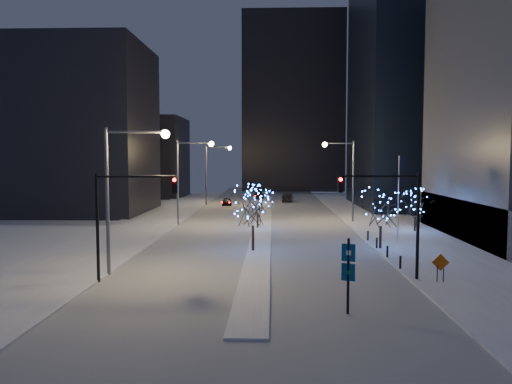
{
  "coord_description": "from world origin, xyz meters",
  "views": [
    {
      "loc": [
        1.13,
        -31.13,
        8.02
      ],
      "look_at": [
        -0.29,
        12.01,
        5.0
      ],
      "focal_mm": 35.0,
      "sensor_mm": 36.0,
      "label": 1
    }
  ],
  "objects_px": {
    "traffic_signal_west": "(121,209)",
    "holiday_tree_median_far": "(258,201)",
    "street_lamp_w_mid": "(187,170)",
    "street_lamp_w_far": "(212,166)",
    "street_lamp_east": "(346,170)",
    "holiday_tree_median_near": "(253,208)",
    "holiday_tree_plaza_near": "(381,209)",
    "traffic_signal_east": "(394,208)",
    "holiday_tree_plaza_far": "(415,204)",
    "wayfinding_sign": "(348,268)",
    "car_near": "(227,202)",
    "street_lamp_w_near": "(123,180)",
    "car_far": "(259,195)",
    "car_mid": "(288,198)",
    "construction_sign": "(440,265)"
  },
  "relations": [
    {
      "from": "holiday_tree_median_far",
      "to": "car_mid",
      "type": "bearing_deg",
      "value": 82.68
    },
    {
      "from": "car_near",
      "to": "holiday_tree_plaza_near",
      "type": "distance_m",
      "value": 42.73
    },
    {
      "from": "street_lamp_w_mid",
      "to": "traffic_signal_west",
      "type": "distance_m",
      "value": 27.06
    },
    {
      "from": "wayfinding_sign",
      "to": "construction_sign",
      "type": "height_order",
      "value": "wayfinding_sign"
    },
    {
      "from": "traffic_signal_east",
      "to": "wayfinding_sign",
      "type": "xyz_separation_m",
      "value": [
        -3.94,
        -7.0,
        -2.36
      ]
    },
    {
      "from": "street_lamp_w_near",
      "to": "street_lamp_w_far",
      "type": "distance_m",
      "value": 50.0
    },
    {
      "from": "street_lamp_w_far",
      "to": "street_lamp_w_mid",
      "type": "bearing_deg",
      "value": -90.0
    },
    {
      "from": "street_lamp_east",
      "to": "street_lamp_w_far",
      "type": "bearing_deg",
      "value": 130.85
    },
    {
      "from": "street_lamp_w_far",
      "to": "holiday_tree_median_near",
      "type": "distance_m",
      "value": 42.36
    },
    {
      "from": "car_mid",
      "to": "holiday_tree_median_near",
      "type": "height_order",
      "value": "holiday_tree_median_near"
    },
    {
      "from": "holiday_tree_median_near",
      "to": "wayfinding_sign",
      "type": "height_order",
      "value": "holiday_tree_median_near"
    },
    {
      "from": "street_lamp_w_near",
      "to": "street_lamp_w_mid",
      "type": "xyz_separation_m",
      "value": [
        0.0,
        25.0,
        0.0
      ]
    },
    {
      "from": "street_lamp_w_mid",
      "to": "holiday_tree_median_far",
      "type": "xyz_separation_m",
      "value": [
        8.44,
        -2.94,
        -3.31
      ]
    },
    {
      "from": "traffic_signal_east",
      "to": "holiday_tree_median_far",
      "type": "xyz_separation_m",
      "value": [
        -9.44,
        23.07,
        -1.57
      ]
    },
    {
      "from": "street_lamp_w_far",
      "to": "car_mid",
      "type": "bearing_deg",
      "value": 25.57
    },
    {
      "from": "street_lamp_w_near",
      "to": "holiday_tree_plaza_near",
      "type": "relative_size",
      "value": 1.92
    },
    {
      "from": "street_lamp_east",
      "to": "holiday_tree_plaza_near",
      "type": "distance_m",
      "value": 18.27
    },
    {
      "from": "street_lamp_w_near",
      "to": "holiday_tree_plaza_near",
      "type": "bearing_deg",
      "value": 27.15
    },
    {
      "from": "street_lamp_w_mid",
      "to": "car_near",
      "type": "xyz_separation_m",
      "value": [
        2.51,
        24.09,
        -5.85
      ]
    },
    {
      "from": "holiday_tree_median_far",
      "to": "holiday_tree_plaza_near",
      "type": "distance_m",
      "value": 16.35
    },
    {
      "from": "street_lamp_east",
      "to": "holiday_tree_plaza_near",
      "type": "xyz_separation_m",
      "value": [
        0.42,
        -18.03,
        -2.89
      ]
    },
    {
      "from": "street_lamp_w_mid",
      "to": "car_far",
      "type": "bearing_deg",
      "value": 78.87
    },
    {
      "from": "car_mid",
      "to": "holiday_tree_plaza_far",
      "type": "relative_size",
      "value": 1.02
    },
    {
      "from": "car_far",
      "to": "holiday_tree_median_near",
      "type": "distance_m",
      "value": 54.3
    },
    {
      "from": "street_lamp_east",
      "to": "holiday_tree_median_far",
      "type": "height_order",
      "value": "street_lamp_east"
    },
    {
      "from": "traffic_signal_west",
      "to": "holiday_tree_median_far",
      "type": "relative_size",
      "value": 1.48
    },
    {
      "from": "street_lamp_w_mid",
      "to": "holiday_tree_median_near",
      "type": "xyz_separation_m",
      "value": [
        8.44,
        -16.42,
        -2.74
      ]
    },
    {
      "from": "street_lamp_east",
      "to": "holiday_tree_median_far",
      "type": "bearing_deg",
      "value": -150.7
    },
    {
      "from": "car_mid",
      "to": "holiday_tree_median_near",
      "type": "bearing_deg",
      "value": 93.15
    },
    {
      "from": "street_lamp_east",
      "to": "holiday_tree_median_far",
      "type": "distance_m",
      "value": 12.57
    },
    {
      "from": "car_far",
      "to": "holiday_tree_median_near",
      "type": "xyz_separation_m",
      "value": [
        1.0,
        -54.21,
        3.07
      ]
    },
    {
      "from": "holiday_tree_plaza_far",
      "to": "wayfinding_sign",
      "type": "xyz_separation_m",
      "value": [
        -11.38,
        -28.27,
        -0.6
      ]
    },
    {
      "from": "street_lamp_w_far",
      "to": "car_far",
      "type": "distance_m",
      "value": 15.9
    },
    {
      "from": "car_far",
      "to": "wayfinding_sign",
      "type": "distance_m",
      "value": 71.11
    },
    {
      "from": "car_near",
      "to": "construction_sign",
      "type": "distance_m",
      "value": 54.04
    },
    {
      "from": "street_lamp_w_far",
      "to": "holiday_tree_median_far",
      "type": "xyz_separation_m",
      "value": [
        8.44,
        -27.94,
        -3.31
      ]
    },
    {
      "from": "holiday_tree_median_near",
      "to": "holiday_tree_plaza_near",
      "type": "xyz_separation_m",
      "value": [
        11.0,
        1.39,
        -0.2
      ]
    },
    {
      "from": "holiday_tree_plaza_near",
      "to": "construction_sign",
      "type": "xyz_separation_m",
      "value": [
        1.23,
        -11.77,
        -2.32
      ]
    },
    {
      "from": "car_mid",
      "to": "wayfinding_sign",
      "type": "distance_m",
      "value": 64.16
    },
    {
      "from": "wayfinding_sign",
      "to": "holiday_tree_plaza_far",
      "type": "bearing_deg",
      "value": 90.29
    },
    {
      "from": "car_near",
      "to": "traffic_signal_west",
      "type": "bearing_deg",
      "value": -95.24
    },
    {
      "from": "street_lamp_w_mid",
      "to": "street_lamp_w_far",
      "type": "distance_m",
      "value": 25.0
    },
    {
      "from": "street_lamp_w_far",
      "to": "traffic_signal_west",
      "type": "distance_m",
      "value": 52.04
    },
    {
      "from": "holiday_tree_plaza_far",
      "to": "construction_sign",
      "type": "distance_m",
      "value": 22.62
    },
    {
      "from": "street_lamp_w_mid",
      "to": "street_lamp_east",
      "type": "xyz_separation_m",
      "value": [
        19.02,
        3.0,
        -0.05
      ]
    },
    {
      "from": "wayfinding_sign",
      "to": "street_lamp_w_far",
      "type": "bearing_deg",
      "value": 125.73
    },
    {
      "from": "wayfinding_sign",
      "to": "car_mid",
      "type": "bearing_deg",
      "value": 113.22
    },
    {
      "from": "street_lamp_w_far",
      "to": "holiday_tree_median_near",
      "type": "relative_size",
      "value": 1.85
    },
    {
      "from": "car_far",
      "to": "holiday_tree_plaza_far",
      "type": "distance_m",
      "value": 46.18
    },
    {
      "from": "holiday_tree_median_far",
      "to": "wayfinding_sign",
      "type": "distance_m",
      "value": 30.57
    }
  ]
}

